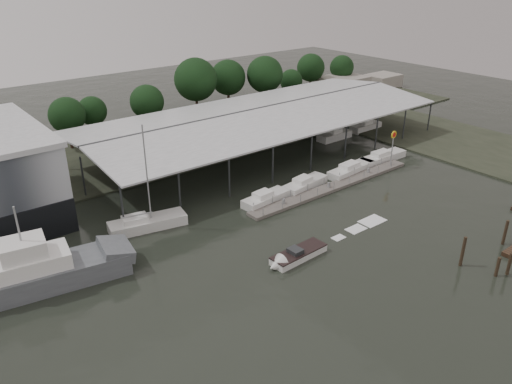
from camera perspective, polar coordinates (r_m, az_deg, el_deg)
ground at (r=51.82m, az=5.53°, el=-7.36°), size 200.00×200.00×0.00m
land_strip_far at (r=83.96m, az=-14.74°, el=4.91°), size 140.00×30.00×0.30m
land_strip_east at (r=90.70m, az=22.02°, el=5.37°), size 20.00×60.00×0.30m
covered_boat_shed at (r=79.09m, az=0.55°, el=9.12°), size 58.24×24.00×6.96m
floating_dock at (r=67.48m, az=8.88°, el=0.63°), size 28.00×2.00×1.40m
shell_fuel_sign at (r=74.94m, az=15.39°, el=5.56°), size 1.10×0.18×5.55m
distant_commercial_buildings at (r=120.49m, az=11.33°, el=12.02°), size 22.00×8.00×4.00m
grey_trawler at (r=50.48m, az=-23.33°, el=-8.36°), size 16.93×6.89×8.84m
white_sailboat at (r=57.82m, az=-12.41°, el=-3.49°), size 9.01×4.32×12.34m
speedboat_underway at (r=51.03m, az=4.42°, el=-7.35°), size 18.11×2.83×2.00m
moored_cruiser_0 at (r=62.36m, az=1.09°, el=-0.74°), size 6.88×2.88×1.70m
moored_cruiser_1 at (r=66.80m, az=5.60°, el=0.94°), size 7.42×3.21×1.70m
moored_cruiser_2 at (r=72.53m, az=10.82°, el=2.58°), size 8.66×2.92×1.70m
moored_cruiser_3 at (r=78.18m, az=14.26°, el=3.89°), size 8.48×2.33×1.70m
horizon_tree_line at (r=98.67m, az=-3.26°, el=12.49°), size 69.39×10.46×11.83m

